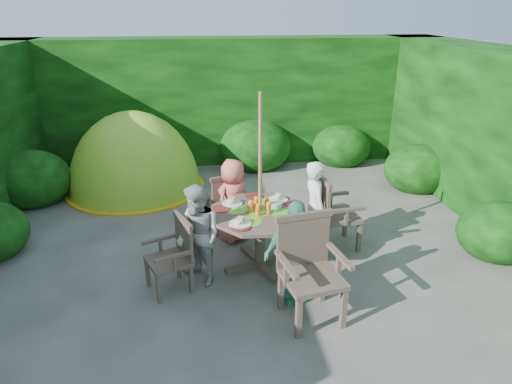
{
  "coord_description": "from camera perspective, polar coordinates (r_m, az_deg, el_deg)",
  "views": [
    {
      "loc": [
        -0.47,
        -5.52,
        3.08
      ],
      "look_at": [
        0.19,
        -0.12,
        0.85
      ],
      "focal_mm": 32.0,
      "sensor_mm": 36.0,
      "label": 1
    }
  ],
  "objects": [
    {
      "name": "garden_chair_front",
      "position": [
        4.82,
        6.64,
        -9.28
      ],
      "size": [
        0.73,
        0.68,
        1.06
      ],
      "rotation": [
        0.0,
        0.0,
        0.19
      ],
      "color": "#40342A",
      "rests_on": "ground"
    },
    {
      "name": "garden_chair_left",
      "position": [
        5.34,
        -10.26,
        -7.65
      ],
      "size": [
        0.61,
        0.64,
        0.84
      ],
      "rotation": [
        0.0,
        0.0,
        -1.16
      ],
      "color": "#40342A",
      "rests_on": "ground"
    },
    {
      "name": "child_front",
      "position": [
        5.0,
        4.72,
        -7.5
      ],
      "size": [
        0.76,
        0.48,
        1.2
      ],
      "primitive_type": "imported",
      "rotation": [
        0.0,
        0.0,
        0.29
      ],
      "color": "teal",
      "rests_on": "ground"
    },
    {
      "name": "parasol_pole",
      "position": [
        5.41,
        0.51,
        0.86
      ],
      "size": [
        0.06,
        0.06,
        2.2
      ],
      "primitive_type": "cylinder",
      "rotation": [
        0.0,
        0.0,
        0.35
      ],
      "color": "brown",
      "rests_on": "ground"
    },
    {
      "name": "child_left",
      "position": [
        5.33,
        -7.21,
        -5.48
      ],
      "size": [
        0.72,
        0.75,
        1.22
      ],
      "primitive_type": "imported",
      "rotation": [
        0.0,
        0.0,
        -0.93
      ],
      "color": "#A6A8A2",
      "rests_on": "ground"
    },
    {
      "name": "child_right",
      "position": [
        5.97,
        7.34,
        -2.02
      ],
      "size": [
        0.36,
        0.5,
        1.28
      ],
      "primitive_type": "imported",
      "rotation": [
        0.0,
        0.0,
        1.69
      ],
      "color": "white",
      "rests_on": "ground"
    },
    {
      "name": "hedge_enclosure",
      "position": [
        7.11,
        -2.94,
        7.35
      ],
      "size": [
        9.0,
        9.0,
        2.5
      ],
      "color": "black",
      "rests_on": "ground"
    },
    {
      "name": "patio_table",
      "position": [
        5.6,
        0.53,
        -3.57
      ],
      "size": [
        1.66,
        1.66,
        0.9
      ],
      "rotation": [
        0.0,
        0.0,
        0.35
      ],
      "color": "#40342A",
      "rests_on": "ground"
    },
    {
      "name": "garden_chair_back",
      "position": [
        6.58,
        -3.91,
        -1.17
      ],
      "size": [
        0.64,
        0.6,
        0.87
      ],
      "rotation": [
        0.0,
        0.0,
        3.46
      ],
      "color": "#40342A",
      "rests_on": "ground"
    },
    {
      "name": "dome_tent",
      "position": [
        8.57,
        -14.71,
        0.47
      ],
      "size": [
        2.45,
        2.45,
        2.8
      ],
      "rotation": [
        0.0,
        0.0,
        0.06
      ],
      "color": "#A0C826",
      "rests_on": "ground"
    },
    {
      "name": "garden_chair_right",
      "position": [
        6.19,
        9.46,
        -2.38
      ],
      "size": [
        0.59,
        0.64,
        0.98
      ],
      "rotation": [
        0.0,
        0.0,
        1.68
      ],
      "color": "#40342A",
      "rests_on": "ground"
    },
    {
      "name": "child_back",
      "position": [
        6.28,
        -2.84,
        -1.08
      ],
      "size": [
        0.69,
        0.66,
        1.18
      ],
      "primitive_type": "imported",
      "rotation": [
        0.0,
        0.0,
        3.83
      ],
      "color": "#DB635A",
      "rests_on": "ground"
    },
    {
      "name": "ground",
      "position": [
        6.34,
        -1.82,
        -6.79
      ],
      "size": [
        60.0,
        60.0,
        0.0
      ],
      "primitive_type": "plane",
      "color": "#484540",
      "rests_on": "ground"
    }
  ]
}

